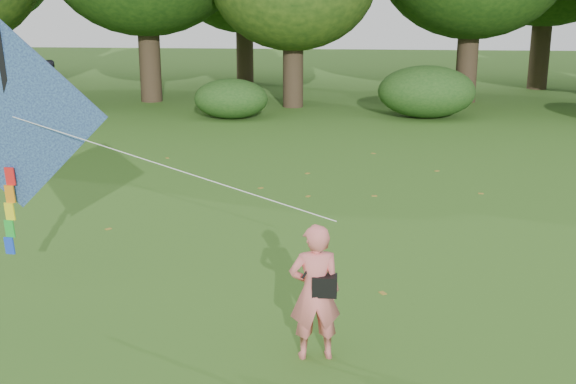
{
  "coord_description": "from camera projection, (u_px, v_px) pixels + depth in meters",
  "views": [
    {
      "loc": [
        0.27,
        -8.43,
        4.41
      ],
      "look_at": [
        -0.63,
        2.0,
        1.5
      ],
      "focal_mm": 45.0,
      "sensor_mm": 36.0,
      "label": 1
    }
  ],
  "objects": [
    {
      "name": "bystander_left",
      "position": [
        53.0,
        87.0,
        26.95
      ],
      "size": [
        1.17,
        1.05,
        1.98
      ],
      "primitive_type": "imported",
      "rotation": [
        0.0,
        0.0,
        0.37
      ],
      "color": "#21212C",
      "rests_on": "ground"
    },
    {
      "name": "shrub_band",
      "position": [
        323.0,
        94.0,
        26.03
      ],
      "size": [
        39.15,
        3.22,
        1.88
      ],
      "color": "#264919",
      "rests_on": "ground"
    },
    {
      "name": "crossbody_bag",
      "position": [
        324.0,
        285.0,
        8.74
      ],
      "size": [
        0.43,
        0.2,
        0.7
      ],
      "color": "black",
      "rests_on": "ground"
    },
    {
      "name": "fallen_leaves",
      "position": [
        320.0,
        189.0,
        16.69
      ],
      "size": [
        8.11,
        9.98,
        0.01
      ],
      "color": "olive",
      "rests_on": "ground"
    },
    {
      "name": "flying_kite",
      "position": [
        11.0,
        119.0,
        9.89
      ],
      "size": [
        5.89,
        1.61,
        3.39
      ],
      "color": "#2868AF",
      "rests_on": "ground"
    },
    {
      "name": "man_kite_flyer",
      "position": [
        315.0,
        292.0,
        8.81
      ],
      "size": [
        0.7,
        0.53,
        1.74
      ],
      "primitive_type": "imported",
      "rotation": [
        0.0,
        0.0,
        3.33
      ],
      "color": "#E16C6A",
      "rests_on": "ground"
    },
    {
      "name": "ground",
      "position": [
        323.0,
        346.0,
        9.3
      ],
      "size": [
        100.0,
        100.0,
        0.0
      ],
      "primitive_type": "plane",
      "color": "#265114",
      "rests_on": "ground"
    }
  ]
}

